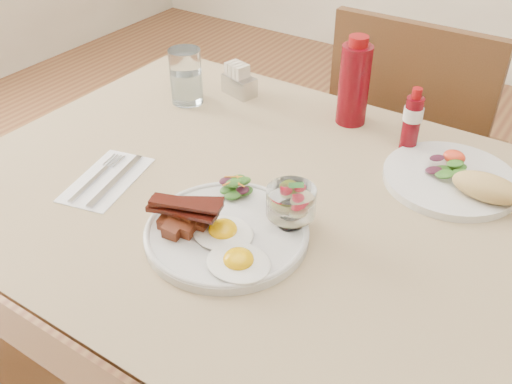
# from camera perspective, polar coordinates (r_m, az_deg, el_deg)

# --- Properties ---
(table) EXTENTS (1.33, 0.88, 0.75)m
(table) POSITION_cam_1_polar(r_m,az_deg,el_deg) (1.10, 4.01, -4.95)
(table) COLOR #503219
(table) RESTS_ON ground
(chair_far) EXTENTS (0.42, 0.42, 0.93)m
(chair_far) POSITION_cam_1_polar(r_m,az_deg,el_deg) (1.69, 15.23, 3.94)
(chair_far) COLOR #503219
(chair_far) RESTS_ON ground
(main_plate) EXTENTS (0.28, 0.28, 0.02)m
(main_plate) POSITION_cam_1_polar(r_m,az_deg,el_deg) (0.97, -2.95, -4.12)
(main_plate) COLOR silver
(main_plate) RESTS_ON table
(fried_eggs) EXTENTS (0.17, 0.14, 0.03)m
(fried_eggs) POSITION_cam_1_polar(r_m,az_deg,el_deg) (0.92, -2.56, -5.39)
(fried_eggs) COLOR white
(fried_eggs) RESTS_ON main_plate
(bacon_potato_pile) EXTENTS (0.14, 0.09, 0.06)m
(bacon_potato_pile) POSITION_cam_1_polar(r_m,az_deg,el_deg) (0.95, -7.33, -2.39)
(bacon_potato_pile) COLOR maroon
(bacon_potato_pile) RESTS_ON main_plate
(side_salad) EXTENTS (0.06, 0.06, 0.03)m
(side_salad) POSITION_cam_1_polar(r_m,az_deg,el_deg) (1.04, -2.02, 0.49)
(side_salad) COLOR #1F4A13
(side_salad) RESTS_ON main_plate
(fruit_cup) EXTENTS (0.08, 0.08, 0.08)m
(fruit_cup) POSITION_cam_1_polar(r_m,az_deg,el_deg) (0.95, 3.53, -0.98)
(fruit_cup) COLOR white
(fruit_cup) RESTS_ON main_plate
(second_plate) EXTENTS (0.26, 0.26, 0.06)m
(second_plate) POSITION_cam_1_polar(r_m,az_deg,el_deg) (1.15, 19.63, 1.18)
(second_plate) COLOR silver
(second_plate) RESTS_ON table
(ketchup_bottle) EXTENTS (0.08, 0.08, 0.20)m
(ketchup_bottle) POSITION_cam_1_polar(r_m,az_deg,el_deg) (1.29, 9.78, 10.66)
(ketchup_bottle) COLOR #59050D
(ketchup_bottle) RESTS_ON table
(hot_sauce_bottle) EXTENTS (0.05, 0.05, 0.14)m
(hot_sauce_bottle) POSITION_cam_1_polar(r_m,az_deg,el_deg) (1.21, 15.33, 6.85)
(hot_sauce_bottle) COLOR #59050D
(hot_sauce_bottle) RESTS_ON table
(sugar_caddy) EXTENTS (0.09, 0.07, 0.08)m
(sugar_caddy) POSITION_cam_1_polar(r_m,az_deg,el_deg) (1.42, -1.74, 10.97)
(sugar_caddy) COLOR #B7B8BC
(sugar_caddy) RESTS_ON table
(water_glass) EXTENTS (0.08, 0.08, 0.13)m
(water_glass) POSITION_cam_1_polar(r_m,az_deg,el_deg) (1.39, -6.99, 11.12)
(water_glass) COLOR white
(water_glass) RESTS_ON table
(napkin_cutlery) EXTENTS (0.15, 0.21, 0.01)m
(napkin_cutlery) POSITION_cam_1_polar(r_m,az_deg,el_deg) (1.15, -14.66, 1.23)
(napkin_cutlery) COLOR white
(napkin_cutlery) RESTS_ON table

